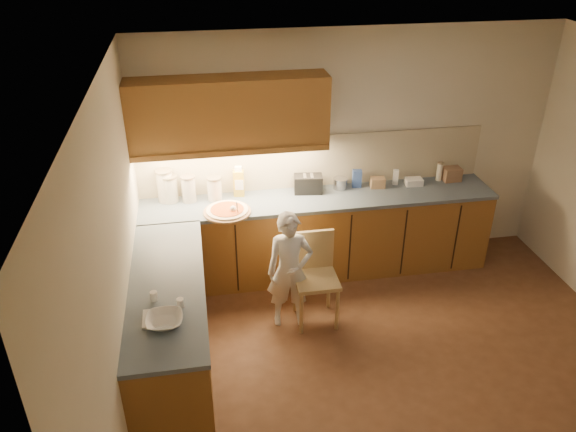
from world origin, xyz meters
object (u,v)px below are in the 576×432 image
Objects in this scene: toaster at (308,184)px; wooden_chair at (315,271)px; oil_jug at (239,182)px; pizza_on_board at (227,211)px; child at (290,270)px.

wooden_chair is at bearing -89.70° from toaster.
wooden_chair is 2.86× the size of toaster.
wooden_chair is 1.05m from toaster.
oil_jug reaches higher than wooden_chair.
oil_jug reaches higher than pizza_on_board.
child is 0.27m from wooden_chair.
pizza_on_board is 1.50× the size of toaster.
pizza_on_board is 0.40× the size of child.
pizza_on_board is at bearing 132.21° from child.
toaster is at bearing 82.83° from wooden_chair.
toaster is at bearing 72.74° from child.
pizza_on_board is 1.43× the size of oil_jug.
child is at bearing -169.10° from wooden_chair.
wooden_chair is at bearing -57.64° from oil_jug.
pizza_on_board is at bearing 142.17° from wooden_chair.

